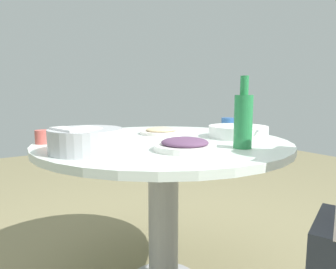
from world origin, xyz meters
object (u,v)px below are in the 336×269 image
at_px(tea_cup_far, 43,137).
at_px(green_bottle, 243,119).
at_px(rice_bowl, 86,140).
at_px(soup_bowl, 238,132).
at_px(dish_noodles, 161,131).
at_px(dish_eggplant, 185,145).
at_px(tea_cup_near, 228,124).
at_px(dish_shrimp, 100,132).
at_px(round_dining_table, 163,173).

bearing_deg(tea_cup_far, green_bottle, 139.24).
distance_m(rice_bowl, soup_bowl, 0.76).
relative_size(rice_bowl, dish_noodles, 1.17).
distance_m(dish_eggplant, tea_cup_near, 0.71).
xyz_separation_m(dish_eggplant, tea_cup_near, (-0.60, -0.38, 0.02)).
bearing_deg(soup_bowl, rice_bowl, -2.94).
xyz_separation_m(soup_bowl, dish_shrimp, (0.57, -0.43, -0.01)).
bearing_deg(tea_cup_near, rice_bowl, 12.37).
xyz_separation_m(rice_bowl, dish_eggplant, (-0.33, 0.17, -0.03)).
relative_size(round_dining_table, dish_shrimp, 4.95).
relative_size(dish_noodles, green_bottle, 0.81).
bearing_deg(green_bottle, dish_noodles, -85.30).
bearing_deg(dish_shrimp, dish_eggplant, 103.70).
distance_m(dish_noodles, green_bottle, 0.56).
relative_size(rice_bowl, tea_cup_far, 4.01).
xyz_separation_m(tea_cup_near, tea_cup_far, (1.03, -0.09, -0.01)).
height_order(rice_bowl, dish_noodles, rice_bowl).
bearing_deg(tea_cup_near, dish_eggplant, 32.03).
bearing_deg(round_dining_table, dish_eggplant, 75.26).
xyz_separation_m(dish_eggplant, tea_cup_far, (0.43, -0.46, 0.01)).
bearing_deg(tea_cup_far, rice_bowl, 108.07).
distance_m(rice_bowl, tea_cup_far, 0.31).
relative_size(round_dining_table, tea_cup_far, 17.40).
relative_size(dish_eggplant, tea_cup_near, 3.07).
bearing_deg(tea_cup_near, dish_noodles, -10.26).
distance_m(round_dining_table, tea_cup_near, 0.58).
relative_size(soup_bowl, dish_noodles, 1.38).
xyz_separation_m(dish_shrimp, dish_noodles, (-0.31, 0.10, -0.00)).
height_order(rice_bowl, dish_eggplant, rice_bowl).
distance_m(round_dining_table, dish_eggplant, 0.33).
distance_m(dish_shrimp, tea_cup_far, 0.31).
height_order(soup_bowl, tea_cup_near, tea_cup_near).
relative_size(dish_shrimp, tea_cup_near, 2.99).
bearing_deg(tea_cup_far, round_dining_table, 158.49).
height_order(dish_shrimp, tea_cup_near, tea_cup_near).
xyz_separation_m(rice_bowl, dish_noodles, (-0.51, -0.28, -0.03)).
distance_m(rice_bowl, dish_eggplant, 0.37).
relative_size(dish_shrimp, green_bottle, 0.83).
bearing_deg(dish_shrimp, dish_noodles, 161.42).
bearing_deg(dish_shrimp, soup_bowl, 143.08).
bearing_deg(tea_cup_far, dish_eggplant, 132.65).
relative_size(rice_bowl, tea_cup_near, 3.41).
bearing_deg(green_bottle, tea_cup_far, -40.76).
height_order(soup_bowl, tea_cup_far, tea_cup_far).
xyz_separation_m(dish_noodles, tea_cup_far, (0.60, -0.01, 0.01)).
height_order(round_dining_table, tea_cup_near, tea_cup_near).
xyz_separation_m(round_dining_table, soup_bowl, (-0.36, 0.14, 0.19)).
xyz_separation_m(dish_noodles, green_bottle, (-0.04, 0.55, 0.10)).
bearing_deg(dish_noodles, dish_shrimp, -18.58).
height_order(dish_shrimp, green_bottle, green_bottle).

